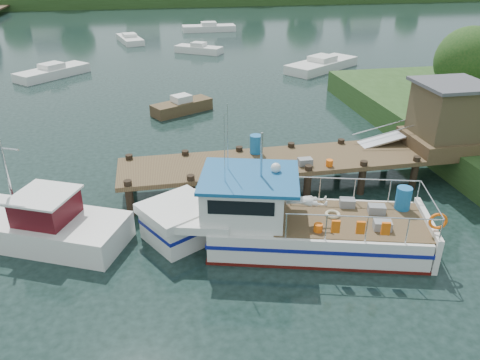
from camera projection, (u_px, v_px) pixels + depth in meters
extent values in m
plane|color=black|center=(255.00, 189.00, 21.26)|extent=(160.00, 160.00, 0.00)
cylinder|color=#332114|center=(460.00, 101.00, 28.21)|extent=(0.50, 0.50, 3.05)
sphere|color=#244217|center=(469.00, 61.00, 27.12)|extent=(3.90, 3.90, 3.90)
cube|color=brown|center=(299.00, 160.00, 21.02)|extent=(16.00, 3.00, 0.20)
cylinder|color=black|center=(130.00, 202.00, 18.90)|extent=(0.32, 0.32, 1.90)
cylinder|color=black|center=(131.00, 174.00, 21.18)|extent=(0.32, 0.32, 1.90)
cylinder|color=black|center=(192.00, 196.00, 19.32)|extent=(0.32, 0.32, 1.90)
cylinder|color=black|center=(186.00, 170.00, 21.61)|extent=(0.32, 0.32, 1.90)
cylinder|color=black|center=(251.00, 191.00, 19.74)|extent=(0.32, 0.32, 1.90)
cylinder|color=black|center=(239.00, 165.00, 22.03)|extent=(0.32, 0.32, 1.90)
cylinder|color=black|center=(307.00, 186.00, 20.16)|extent=(0.32, 0.32, 1.90)
cylinder|color=black|center=(290.00, 161.00, 22.45)|extent=(0.32, 0.32, 1.90)
cylinder|color=black|center=(362.00, 181.00, 20.58)|extent=(0.32, 0.32, 1.90)
cylinder|color=black|center=(339.00, 157.00, 22.87)|extent=(0.32, 0.32, 1.90)
cylinder|color=black|center=(414.00, 176.00, 21.01)|extent=(0.32, 0.32, 1.90)
cylinder|color=black|center=(387.00, 154.00, 23.29)|extent=(0.32, 0.32, 1.90)
cylinder|color=black|center=(464.00, 172.00, 21.43)|extent=(0.32, 0.32, 1.90)
cylinder|color=black|center=(433.00, 150.00, 23.71)|extent=(0.32, 0.32, 1.90)
cube|color=brown|center=(442.00, 141.00, 22.02)|extent=(3.20, 3.00, 0.60)
cube|color=#4A3E29|center=(448.00, 112.00, 21.39)|extent=(2.60, 2.60, 2.40)
cube|color=#47474C|center=(454.00, 84.00, 20.81)|extent=(3.00, 3.00, 0.15)
cube|color=#A5A8AD|center=(388.00, 138.00, 22.44)|extent=(3.34, 0.90, 0.79)
cylinder|color=silver|center=(393.00, 131.00, 21.87)|extent=(3.34, 0.05, 0.76)
cylinder|color=silver|center=(385.00, 126.00, 22.57)|extent=(3.34, 0.05, 0.76)
cube|color=slate|center=(284.00, 165.00, 19.85)|extent=(0.60, 0.40, 0.30)
cube|color=slate|center=(305.00, 162.00, 20.20)|extent=(0.60, 0.40, 0.30)
cylinder|color=#EC5D0D|center=(329.00, 163.00, 20.11)|extent=(0.30, 0.30, 0.28)
cylinder|color=#175F9F|center=(256.00, 144.00, 21.26)|extent=(0.56, 0.56, 0.85)
cube|color=silver|center=(315.00, 232.00, 17.02)|extent=(8.05, 4.89, 1.15)
cube|color=silver|center=(179.00, 226.00, 17.37)|extent=(2.91, 2.91, 1.15)
cube|color=silver|center=(178.00, 209.00, 17.05)|extent=(3.21, 3.15, 0.35)
cube|color=silver|center=(205.00, 211.00, 16.99)|extent=(2.69, 3.29, 0.30)
cube|color=navy|center=(315.00, 228.00, 16.96)|extent=(8.16, 4.95, 0.14)
cube|color=navy|center=(179.00, 223.00, 17.31)|extent=(2.96, 2.96, 0.14)
cube|color=#4D0E0B|center=(314.00, 244.00, 17.26)|extent=(8.15, 4.93, 0.14)
cube|color=brown|center=(350.00, 219.00, 16.68)|extent=(5.94, 4.04, 0.04)
cube|color=silver|center=(425.00, 234.00, 16.71)|extent=(0.99, 2.96, 1.35)
cube|color=silver|center=(244.00, 197.00, 16.61)|extent=(3.40, 3.26, 1.50)
cube|color=black|center=(241.00, 208.00, 15.31)|extent=(2.14, 0.62, 0.50)
cube|color=black|center=(246.00, 174.00, 17.65)|extent=(2.14, 0.62, 0.50)
cube|color=black|center=(204.00, 188.00, 16.58)|extent=(0.51, 1.75, 0.50)
cube|color=#165289|center=(250.00, 177.00, 16.24)|extent=(4.06, 3.70, 0.12)
cylinder|color=silver|center=(262.00, 155.00, 15.83)|extent=(0.10, 0.10, 1.60)
cylinder|color=silver|center=(224.00, 149.00, 15.29)|extent=(0.03, 0.03, 2.41)
cylinder|color=silver|center=(228.00, 137.00, 16.18)|extent=(0.03, 0.03, 2.41)
sphere|color=silver|center=(276.00, 168.00, 16.45)|extent=(0.44, 0.44, 0.36)
cylinder|color=silver|center=(364.00, 217.00, 15.01)|extent=(4.85, 1.36, 0.04)
cylinder|color=silver|center=(352.00, 179.00, 17.48)|extent=(4.85, 1.36, 0.04)
cylinder|color=silver|center=(432.00, 199.00, 16.07)|extent=(0.77, 2.67, 0.04)
cylinder|color=silver|center=(286.00, 226.00, 15.40)|extent=(0.05, 0.05, 0.95)
cylinder|color=silver|center=(285.00, 188.00, 17.87)|extent=(0.05, 0.05, 0.95)
cylinder|color=silver|center=(326.00, 228.00, 15.31)|extent=(0.05, 0.05, 0.95)
cylinder|color=silver|center=(320.00, 189.00, 17.78)|extent=(0.05, 0.05, 0.95)
cylinder|color=silver|center=(366.00, 230.00, 15.22)|extent=(0.05, 0.05, 0.95)
cylinder|color=silver|center=(354.00, 190.00, 17.69)|extent=(0.05, 0.05, 0.95)
cylinder|color=silver|center=(407.00, 231.00, 15.12)|extent=(0.05, 0.05, 0.95)
cylinder|color=silver|center=(390.00, 191.00, 17.59)|extent=(0.05, 0.05, 0.95)
cylinder|color=silver|center=(441.00, 233.00, 15.05)|extent=(0.05, 0.05, 0.95)
cylinder|color=silver|center=(418.00, 192.00, 17.52)|extent=(0.05, 0.05, 0.95)
cube|color=slate|center=(382.00, 225.00, 16.00)|extent=(0.69, 0.55, 0.32)
cube|color=slate|center=(377.00, 209.00, 16.98)|extent=(0.69, 0.55, 0.32)
cube|color=slate|center=(347.00, 203.00, 17.41)|extent=(0.63, 0.51, 0.32)
cylinder|color=#175F9F|center=(403.00, 198.00, 17.15)|extent=(0.69, 0.69, 0.88)
cylinder|color=#EC5D0D|center=(318.00, 228.00, 15.89)|extent=(0.37, 0.37, 0.30)
torus|color=#BFB28C|center=(333.00, 214.00, 16.87)|extent=(0.69, 0.69, 0.12)
torus|color=#EC5D0D|center=(438.00, 221.00, 15.53)|extent=(0.63, 0.26, 0.62)
cube|color=#EC5D0D|center=(336.00, 227.00, 15.23)|extent=(0.30, 0.17, 0.45)
cube|color=#EC5D0D|center=(361.00, 228.00, 15.18)|extent=(0.30, 0.17, 0.45)
cube|color=#EC5D0D|center=(386.00, 229.00, 15.12)|extent=(0.30, 0.17, 0.45)
imported|color=silver|center=(301.00, 200.00, 16.15)|extent=(0.58, 0.73, 1.77)
cube|color=silver|center=(39.00, 228.00, 17.37)|extent=(7.00, 4.96, 1.01)
cube|color=#470B12|center=(46.00, 207.00, 16.83)|extent=(2.42, 2.42, 0.96)
cube|color=silver|center=(43.00, 195.00, 16.60)|extent=(2.69, 2.69, 0.08)
cylinder|color=silver|center=(7.00, 174.00, 16.59)|extent=(0.13, 0.13, 3.14)
cylinder|color=silver|center=(1.00, 148.00, 16.14)|extent=(1.31, 0.65, 0.06)
cube|color=brown|center=(182.00, 107.00, 30.98)|extent=(4.23, 3.14, 0.75)
cube|color=silver|center=(181.00, 99.00, 30.72)|extent=(1.46, 1.40, 0.48)
cube|color=silver|center=(209.00, 28.00, 61.24)|extent=(6.87, 2.38, 0.74)
cube|color=silver|center=(209.00, 24.00, 60.99)|extent=(1.93, 1.66, 0.47)
cube|color=silver|center=(53.00, 72.00, 39.59)|extent=(5.93, 5.84, 0.72)
cube|color=silver|center=(52.00, 66.00, 39.34)|extent=(2.29, 2.28, 0.47)
cube|color=silver|center=(199.00, 50.00, 48.57)|extent=(5.02, 4.09, 0.69)
cube|color=silver|center=(199.00, 44.00, 48.34)|extent=(1.80, 1.74, 0.44)
cube|color=silver|center=(322.00, 65.00, 41.97)|extent=(7.78, 6.49, 0.77)
cube|color=silver|center=(322.00, 59.00, 41.71)|extent=(2.81, 2.73, 0.49)
cube|color=silver|center=(130.00, 40.00, 54.00)|extent=(3.35, 6.23, 0.64)
cube|color=silver|center=(129.00, 35.00, 53.78)|extent=(1.77, 1.95, 0.41)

